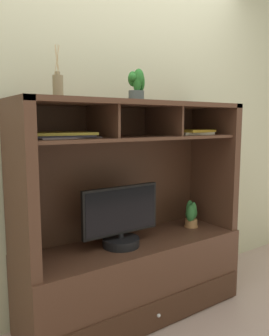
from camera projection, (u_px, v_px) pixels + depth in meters
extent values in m
cube|color=#AD938B|center=(134.00, 314.00, 2.37)|extent=(6.00, 6.00, 0.02)
cube|color=beige|center=(112.00, 112.00, 2.41)|extent=(6.00, 0.02, 2.80)
cube|color=#4B2E20|center=(134.00, 277.00, 2.33)|extent=(1.56, 0.50, 0.52)
cube|color=#3C2418|center=(158.00, 315.00, 2.14)|extent=(1.50, 0.01, 0.19)
sphere|color=silver|center=(159.00, 316.00, 2.13)|extent=(0.02, 0.02, 0.02)
cube|color=#4B2E20|center=(19.00, 186.00, 1.81)|extent=(0.06, 0.47, 0.93)
cube|color=#4B2E20|center=(213.00, 165.00, 2.66)|extent=(0.06, 0.47, 0.93)
cube|color=#3C2418|center=(117.00, 172.00, 2.42)|extent=(1.50, 0.02, 0.90)
cube|color=#4B2E20|center=(134.00, 104.00, 2.17)|extent=(1.56, 0.47, 0.03)
cube|color=#4B2E20|center=(134.00, 138.00, 2.20)|extent=(1.44, 0.42, 0.02)
cube|color=#4B2E20|center=(102.00, 121.00, 2.05)|extent=(0.02, 0.40, 0.19)
cube|color=#4B2E20|center=(163.00, 121.00, 2.32)|extent=(0.02, 0.40, 0.19)
cylinder|color=black|center=(121.00, 242.00, 2.21)|extent=(0.24, 0.24, 0.06)
cylinder|color=black|center=(121.00, 236.00, 2.20)|extent=(0.04, 0.04, 0.03)
cube|color=black|center=(121.00, 210.00, 2.18)|extent=(0.55, 0.03, 0.31)
cube|color=black|center=(122.00, 211.00, 2.16)|extent=(0.52, 0.00, 0.28)
cylinder|color=#A9794A|center=(191.00, 223.00, 2.61)|extent=(0.09, 0.09, 0.06)
cylinder|color=#A9794A|center=(191.00, 226.00, 2.62)|extent=(0.11, 0.11, 0.01)
ellipsoid|color=#2C6B32|center=(194.00, 213.00, 2.62)|extent=(0.06, 0.04, 0.09)
ellipsoid|color=#2C6B32|center=(190.00, 209.00, 2.62)|extent=(0.07, 0.05, 0.14)
ellipsoid|color=#2C6B32|center=(189.00, 214.00, 2.60)|extent=(0.06, 0.05, 0.08)
ellipsoid|color=#2C6B32|center=(191.00, 213.00, 2.58)|extent=(0.07, 0.06, 0.14)
ellipsoid|color=#2C6B32|center=(193.00, 210.00, 2.59)|extent=(0.06, 0.05, 0.13)
cube|color=slate|center=(61.00, 137.00, 1.96)|extent=(0.40, 0.33, 0.01)
cube|color=#343343|center=(61.00, 136.00, 1.95)|extent=(0.36, 0.31, 0.01)
cube|color=gold|center=(61.00, 133.00, 1.95)|extent=(0.39, 0.32, 0.02)
cube|color=beige|center=(189.00, 133.00, 2.50)|extent=(0.29, 0.26, 0.02)
cube|color=gold|center=(191.00, 131.00, 2.49)|extent=(0.30, 0.29, 0.02)
cylinder|color=#847253|center=(58.00, 87.00, 1.89)|extent=(0.06, 0.06, 0.13)
cylinder|color=#847253|center=(58.00, 73.00, 1.88)|extent=(0.03, 0.03, 0.02)
cylinder|color=tan|center=(58.00, 60.00, 1.87)|extent=(0.00, 0.02, 0.16)
cylinder|color=tan|center=(57.00, 60.00, 1.87)|extent=(0.04, 0.00, 0.16)
cylinder|color=tan|center=(56.00, 60.00, 1.87)|extent=(0.00, 0.04, 0.16)
cylinder|color=tan|center=(57.00, 60.00, 1.87)|extent=(0.02, 0.00, 0.16)
cylinder|color=#444E4D|center=(136.00, 96.00, 2.15)|extent=(0.10, 0.10, 0.07)
cylinder|color=#444E4D|center=(136.00, 101.00, 2.15)|extent=(0.11, 0.11, 0.01)
ellipsoid|color=#256926|center=(140.00, 82.00, 2.16)|extent=(0.05, 0.07, 0.13)
ellipsoid|color=#256926|center=(137.00, 82.00, 2.15)|extent=(0.04, 0.04, 0.12)
ellipsoid|color=#256926|center=(133.00, 79.00, 2.14)|extent=(0.07, 0.04, 0.10)
ellipsoid|color=#256926|center=(134.00, 78.00, 2.13)|extent=(0.07, 0.08, 0.06)
ellipsoid|color=#256926|center=(137.00, 83.00, 2.12)|extent=(0.05, 0.06, 0.13)
ellipsoid|color=#256926|center=(139.00, 78.00, 2.12)|extent=(0.07, 0.07, 0.11)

